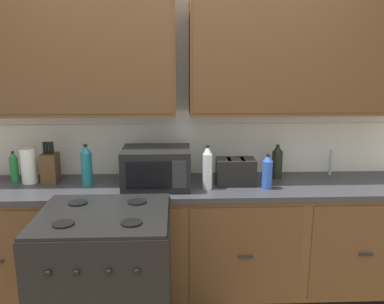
% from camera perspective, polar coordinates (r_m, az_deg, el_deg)
% --- Properties ---
extents(wall_unit, '(4.56, 0.40, 2.45)m').
position_cam_1_polar(wall_unit, '(2.97, -1.34, 10.40)').
color(wall_unit, white).
rests_on(wall_unit, ground_plane).
extents(counter_run, '(3.39, 0.64, 0.90)m').
position_cam_1_polar(counter_run, '(3.07, -1.14, -12.51)').
color(counter_run, black).
rests_on(counter_run, ground_plane).
extents(stove_range, '(0.76, 0.68, 0.95)m').
position_cam_1_polar(stove_range, '(2.55, -12.18, -18.42)').
color(stove_range, black).
rests_on(stove_range, ground_plane).
extents(microwave, '(0.48, 0.37, 0.28)m').
position_cam_1_polar(microwave, '(2.83, -5.16, -2.27)').
color(microwave, black).
rests_on(microwave, counter_run).
extents(toaster, '(0.28, 0.18, 0.19)m').
position_cam_1_polar(toaster, '(2.91, 6.30, -2.81)').
color(toaster, black).
rests_on(toaster, counter_run).
extents(knife_block, '(0.11, 0.14, 0.31)m').
position_cam_1_polar(knife_block, '(3.11, -19.75, -2.09)').
color(knife_block, '#52361E').
rests_on(knife_block, counter_run).
extents(sink_faucet, '(0.02, 0.02, 0.20)m').
position_cam_1_polar(sink_faucet, '(3.31, 19.34, -1.41)').
color(sink_faucet, '#B2B5BA').
rests_on(sink_faucet, counter_run).
extents(paper_towel_roll, '(0.12, 0.12, 0.26)m').
position_cam_1_polar(paper_towel_roll, '(3.15, -22.44, -1.82)').
color(paper_towel_roll, white).
rests_on(paper_towel_roll, counter_run).
extents(bottle_clear, '(0.07, 0.07, 0.31)m').
position_cam_1_polar(bottle_clear, '(2.78, 2.25, -2.27)').
color(bottle_clear, silver).
rests_on(bottle_clear, counter_run).
extents(bottle_dark, '(0.08, 0.08, 0.26)m').
position_cam_1_polar(bottle_dark, '(3.09, 12.17, -1.42)').
color(bottle_dark, black).
rests_on(bottle_dark, counter_run).
extents(bottle_green, '(0.06, 0.06, 0.23)m').
position_cam_1_polar(bottle_green, '(3.22, -24.28, -1.98)').
color(bottle_green, '#237A38').
rests_on(bottle_green, counter_run).
extents(bottle_teal, '(0.08, 0.08, 0.31)m').
position_cam_1_polar(bottle_teal, '(2.94, -14.96, -1.92)').
color(bottle_teal, '#1E707A').
rests_on(bottle_teal, counter_run).
extents(bottle_blue, '(0.07, 0.07, 0.25)m').
position_cam_1_polar(bottle_blue, '(2.84, 10.81, -2.82)').
color(bottle_blue, blue).
rests_on(bottle_blue, counter_run).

